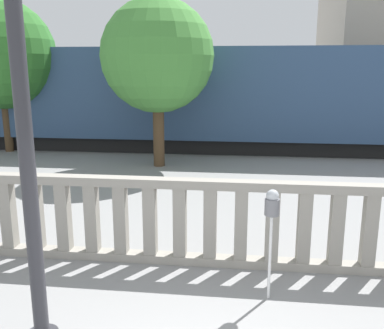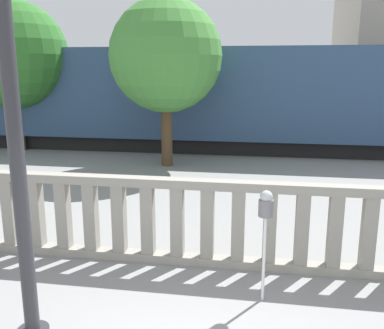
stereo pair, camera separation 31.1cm
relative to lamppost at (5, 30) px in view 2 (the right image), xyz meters
The scene contains 6 objects.
balustrade 4.11m from the lamppost, 50.28° to the left, with size 13.72×0.24×1.41m.
lamppost is the anchor object (origin of this frame).
parking_meter 3.67m from the lamppost, 28.59° to the left, with size 0.20×0.20×1.56m.
train_near 12.33m from the lamppost, 92.30° to the left, with size 26.05×2.79×4.40m.
tree_left 12.74m from the lamppost, 121.03° to the left, with size 3.93×3.93×5.51m.
tree_right 9.22m from the lamppost, 92.98° to the left, with size 3.48×3.48×5.19m.
Camera 2 is at (0.54, -2.93, 3.11)m, focal length 40.00 mm.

